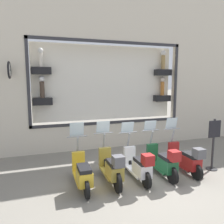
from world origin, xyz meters
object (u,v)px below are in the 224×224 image
scooter_white_2 (139,165)px  scooter_olive_3 (112,167)px  shop_sign_post (213,142)px  scooter_red_0 (186,159)px  scooter_green_1 (163,162)px  scooter_yellow_4 (82,173)px

scooter_white_2 → scooter_olive_3: (0.02, 0.82, 0.03)m
scooter_olive_3 → shop_sign_post: (-0.03, -3.45, 0.42)m
scooter_red_0 → scooter_green_1: size_ratio=1.00×
scooter_red_0 → scooter_white_2: scooter_red_0 is taller
shop_sign_post → scooter_white_2: bearing=89.8°
scooter_yellow_4 → scooter_olive_3: bearing=-93.5°
scooter_white_2 → scooter_red_0: bearing=-89.9°
scooter_yellow_4 → shop_sign_post: (-0.08, -4.27, 0.49)m
scooter_green_1 → scooter_white_2: size_ratio=1.00×
scooter_olive_3 → scooter_yellow_4: size_ratio=1.01×
scooter_green_1 → shop_sign_post: shop_sign_post is taller
scooter_green_1 → shop_sign_post: bearing=-90.5°
scooter_red_0 → scooter_yellow_4: (0.06, 3.27, -0.04)m
scooter_green_1 → scooter_olive_3: (0.01, 1.63, 0.02)m
scooter_green_1 → scooter_olive_3: size_ratio=0.99×
scooter_white_2 → scooter_olive_3: scooter_olive_3 is taller
scooter_red_0 → scooter_olive_3: scooter_olive_3 is taller
scooter_yellow_4 → shop_sign_post: 4.30m
scooter_yellow_4 → shop_sign_post: bearing=-91.0°
scooter_red_0 → scooter_white_2: (-0.00, 1.63, -0.00)m
scooter_red_0 → scooter_olive_3: size_ratio=0.99×
scooter_red_0 → scooter_yellow_4: scooter_yellow_4 is taller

